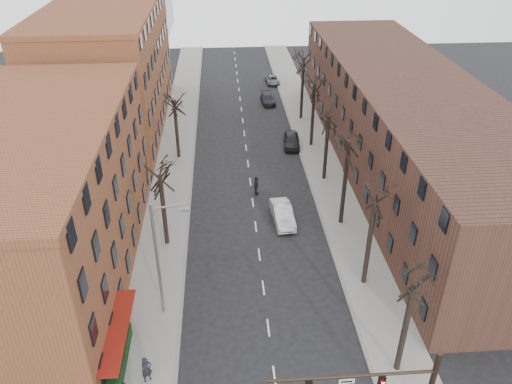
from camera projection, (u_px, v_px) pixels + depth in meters
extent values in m
cube|color=gray|center=(176.00, 153.00, 56.42)|extent=(4.00, 90.00, 0.15)
cube|color=gray|center=(316.00, 149.00, 57.40)|extent=(4.00, 90.00, 0.15)
cube|color=brown|center=(39.00, 207.00, 35.78)|extent=(12.00, 26.00, 12.00)
cube|color=brown|center=(109.00, 70.00, 60.06)|extent=(12.00, 28.00, 14.00)
cube|color=#452A20|center=(404.00, 124.00, 51.08)|extent=(12.00, 50.00, 10.00)
cube|color=maroon|center=(124.00, 359.00, 31.58)|extent=(1.20, 7.00, 0.15)
cube|color=black|center=(118.00, 365.00, 30.39)|extent=(0.80, 6.00, 1.00)
cylinder|color=black|center=(352.00, 376.00, 23.26)|extent=(8.00, 0.16, 0.16)
cube|color=black|center=(381.00, 383.00, 23.69)|extent=(0.32, 0.22, 0.95)
cube|color=silver|center=(347.00, 381.00, 23.43)|extent=(0.75, 0.04, 0.28)
cylinder|color=slate|center=(158.00, 262.00, 32.82)|extent=(0.20, 0.20, 9.00)
cylinder|color=slate|center=(169.00, 206.00, 30.67)|extent=(2.39, 0.12, 0.46)
cube|color=slate|center=(185.00, 210.00, 30.89)|extent=(0.50, 0.22, 0.14)
imported|color=silver|center=(283.00, 214.00, 44.44)|extent=(1.99, 4.80, 1.55)
imported|color=black|center=(292.00, 140.00, 57.75)|extent=(2.20, 4.62, 1.53)
imported|color=black|center=(268.00, 99.00, 69.68)|extent=(1.98, 4.36, 1.24)
imported|color=slate|center=(272.00, 80.00, 76.97)|extent=(2.09, 4.12, 1.12)
imported|color=black|center=(147.00, 370.00, 29.60)|extent=(0.80, 0.74, 1.83)
imported|color=black|center=(117.00, 376.00, 29.34)|extent=(0.83, 0.67, 1.60)
imported|color=black|center=(256.00, 186.00, 48.33)|extent=(0.82, 1.24, 1.95)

